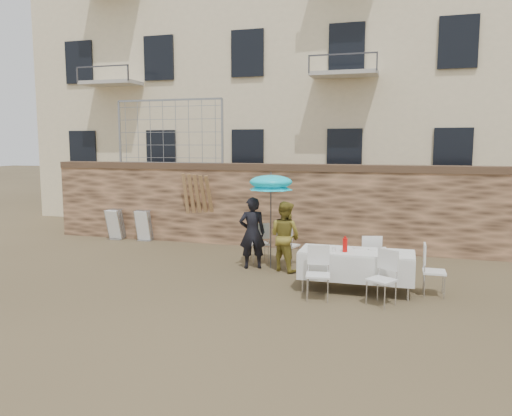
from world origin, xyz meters
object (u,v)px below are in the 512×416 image
(table_chair_back, at_px, (370,258))
(table_chair_side, at_px, (434,270))
(man_suit, at_px, (252,233))
(table_chair_front_right, at_px, (382,278))
(couple_chair_left, at_px, (259,242))
(soda_bottle, at_px, (345,245))
(chair_stack_right, at_px, (145,225))
(couple_chair_right, at_px, (288,244))
(chair_stack_left, at_px, (118,223))
(woman_dress, at_px, (285,236))
(banquet_table, at_px, (356,253))
(table_chair_front_left, at_px, (318,274))
(umbrella, at_px, (271,185))

(table_chair_back, distance_m, table_chair_side, 1.39)
(man_suit, xyz_separation_m, table_chair_side, (3.79, -1.02, -0.32))
(table_chair_front_right, relative_size, table_chair_side, 1.00)
(couple_chair_left, xyz_separation_m, soda_bottle, (2.19, -1.82, 0.43))
(chair_stack_right, bearing_deg, couple_chair_right, -19.69)
(soda_bottle, bearing_deg, table_chair_front_right, -40.60)
(table_chair_front_right, distance_m, chair_stack_right, 7.91)
(table_chair_front_right, relative_size, chair_stack_right, 1.04)
(table_chair_front_right, bearing_deg, couple_chair_right, 162.55)
(couple_chair_right, height_order, chair_stack_left, couple_chair_right)
(couple_chair_left, height_order, soda_bottle, soda_bottle)
(man_suit, height_order, woman_dress, man_suit)
(couple_chair_right, distance_m, chair_stack_left, 5.73)
(soda_bottle, relative_size, chair_stack_right, 0.28)
(couple_chair_left, bearing_deg, banquet_table, 114.78)
(table_chair_front_left, relative_size, chair_stack_right, 1.04)
(table_chair_back, bearing_deg, chair_stack_left, -33.53)
(umbrella, relative_size, table_chair_front_right, 2.08)
(woman_dress, bearing_deg, umbrella, 10.54)
(woman_dress, height_order, banquet_table, woman_dress)
(table_chair_front_right, xyz_separation_m, chair_stack_left, (-7.69, 4.06, -0.02))
(woman_dress, bearing_deg, chair_stack_left, 4.90)
(couple_chair_left, relative_size, couple_chair_right, 1.00)
(banquet_table, bearing_deg, man_suit, 154.94)
(man_suit, height_order, table_chair_front_right, man_suit)
(table_chair_side, bearing_deg, soda_bottle, 98.09)
(soda_bottle, height_order, table_chair_front_left, soda_bottle)
(couple_chair_left, bearing_deg, table_chair_front_right, 109.78)
(table_chair_back, distance_m, chair_stack_left, 7.80)
(couple_chair_right, bearing_deg, umbrella, 71.47)
(umbrella, height_order, table_chair_front_left, umbrella)
(table_chair_back, distance_m, chair_stack_right, 6.96)
(man_suit, distance_m, couple_chair_right, 0.95)
(man_suit, relative_size, chair_stack_right, 1.75)
(woman_dress, relative_size, soda_bottle, 5.90)
(soda_bottle, height_order, table_chair_back, soda_bottle)
(umbrella, relative_size, banquet_table, 0.95)
(umbrella, relative_size, table_chair_back, 2.08)
(woman_dress, xyz_separation_m, soda_bottle, (1.44, -1.27, 0.14))
(umbrella, height_order, chair_stack_left, umbrella)
(soda_bottle, bearing_deg, couple_chair_right, 129.40)
(woman_dress, relative_size, banquet_table, 0.73)
(man_suit, relative_size, table_chair_front_right, 1.67)
(table_chair_back, bearing_deg, couple_chair_left, -33.27)
(chair_stack_right, bearing_deg, woman_dress, -25.29)
(umbrella, xyz_separation_m, banquet_table, (1.99, -1.22, -1.15))
(man_suit, relative_size, couple_chair_right, 1.67)
(umbrella, relative_size, table_chair_side, 2.08)
(man_suit, relative_size, table_chair_front_left, 1.67)
(soda_bottle, bearing_deg, banquet_table, 36.87)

